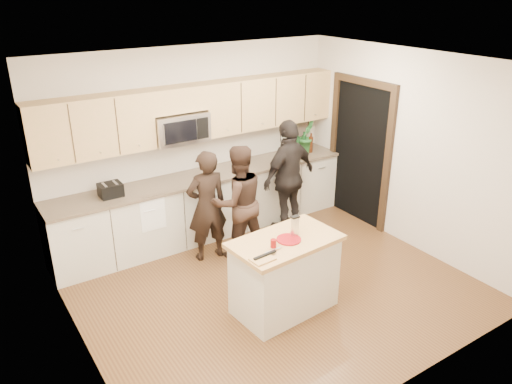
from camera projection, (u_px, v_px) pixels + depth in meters
floor at (273, 286)px, 6.18m from camera, size 4.50×4.50×0.00m
room_shell at (275, 153)px, 5.50m from camera, size 4.52×4.02×2.71m
back_cabinetry at (207, 204)px, 7.29m from camera, size 4.50×0.66×0.94m
upper_cabinetry at (200, 110)px, 6.89m from camera, size 4.50×0.33×0.75m
microwave at (179, 128)px, 6.76m from camera, size 0.76×0.41×0.40m
doorway at (360, 147)px, 7.55m from camera, size 0.06×1.25×2.20m
framed_picture at (301, 126)px, 8.19m from camera, size 0.30×0.03×0.38m
dish_towel at (149, 203)px, 6.54m from camera, size 0.34×0.60×0.48m
island at (285, 274)px, 5.58m from camera, size 1.25×0.79×0.90m
red_plate at (289, 239)px, 5.39m from camera, size 0.27×0.27×0.02m
box_grater at (295, 225)px, 5.43m from camera, size 0.09×0.06×0.22m
drink_glass at (273, 243)px, 5.23m from camera, size 0.06×0.06×0.09m
cutting_board at (262, 259)px, 5.01m from camera, size 0.25×0.19×0.02m
tongs at (265, 255)px, 5.05m from camera, size 0.28×0.05×0.02m
knife at (273, 250)px, 5.15m from camera, size 0.22×0.04×0.01m
toaster at (111, 190)px, 6.36m from camera, size 0.28×0.24×0.17m
bottle_cluster at (302, 142)px, 7.95m from camera, size 0.50×0.28×0.37m
orchid at (306, 136)px, 7.97m from camera, size 0.35×0.33×0.51m
woman_left at (207, 206)px, 6.54m from camera, size 0.58×0.41×1.52m
woman_center at (238, 202)px, 6.60m from camera, size 0.82×0.67×1.57m
woman_right at (289, 177)px, 7.25m from camera, size 1.06×0.61×1.71m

